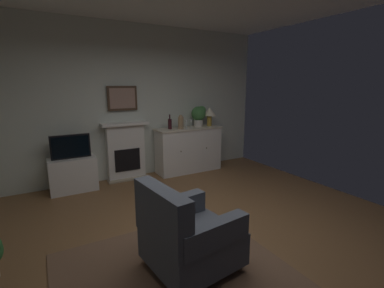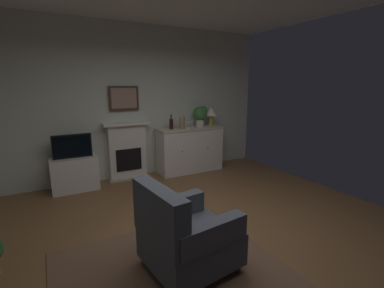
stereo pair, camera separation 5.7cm
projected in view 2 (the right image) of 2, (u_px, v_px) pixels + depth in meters
ground_plane at (210, 241)px, 3.27m from camera, size 5.44×5.44×0.10m
wall_rear at (137, 103)px, 5.26m from camera, size 5.44×0.06×2.90m
area_rug at (173, 275)px, 2.59m from camera, size 2.12×1.91×0.02m
fireplace_unit at (127, 151)px, 5.22m from camera, size 0.87×0.30×1.10m
framed_picture at (124, 98)px, 5.04m from camera, size 0.55×0.04×0.45m
sideboard_cabinet at (190, 149)px, 5.68m from camera, size 1.37×0.49×0.92m
table_lamp at (211, 113)px, 5.76m from camera, size 0.26×0.26×0.40m
wine_bottle at (171, 124)px, 5.40m from camera, size 0.08×0.08×0.29m
wine_glass_left at (188, 122)px, 5.49m from camera, size 0.07×0.07×0.16m
wine_glass_center at (192, 122)px, 5.55m from camera, size 0.07×0.07×0.16m
vase_decorative at (182, 122)px, 5.41m from camera, size 0.11×0.11×0.28m
tv_cabinet at (75, 174)px, 4.68m from camera, size 0.75×0.42×0.58m
tv_set at (72, 146)px, 4.55m from camera, size 0.62×0.07×0.40m
potted_plant_small at (201, 114)px, 5.69m from camera, size 0.30×0.30×0.43m
armchair at (185, 236)px, 2.59m from camera, size 0.89×0.86×0.92m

